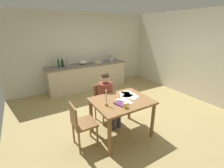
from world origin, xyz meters
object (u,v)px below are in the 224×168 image
object	(u,v)px
bottle_oil	(59,63)
stovetop_kettle	(111,59)
sink_unit	(98,62)
bottle_vinegar	(62,63)
chair_side_empty	(81,123)
mixing_bowl	(83,62)
person_seated	(107,95)
wine_glass_by_kettle	(85,60)
wine_glass_back_left	(81,61)
chair_at_table	(104,101)
candlestick	(106,101)
bottle_wine_red	(67,63)
book_magazine	(121,104)
teacup_on_counter	(96,62)
dining_table	(122,106)
wine_glass_near_sink	(87,60)
coffee_mug	(125,105)

from	to	relation	value
bottle_oil	stovetop_kettle	xyz separation A→B (m)	(1.92, -0.04, -0.02)
sink_unit	bottle_vinegar	size ratio (longest dim) A/B	1.34
chair_side_empty	mixing_bowl	xyz separation A→B (m)	(1.11, 2.76, 0.47)
person_seated	bottle_vinegar	xyz separation A→B (m)	(-0.38, 2.27, 0.33)
person_seated	wine_glass_by_kettle	bearing A→B (deg)	80.00
wine_glass_back_left	stovetop_kettle	bearing A→B (deg)	-7.65
chair_at_table	mixing_bowl	bearing A→B (deg)	81.15
person_seated	candlestick	bearing A→B (deg)	-120.47
sink_unit	wine_glass_back_left	size ratio (longest dim) A/B	2.34
bottle_wine_red	person_seated	bearing A→B (deg)	-83.32
candlestick	book_magazine	world-z (taller)	candlestick
stovetop_kettle	wine_glass_back_left	bearing A→B (deg)	172.35
chair_side_empty	candlestick	world-z (taller)	candlestick
bottle_wine_red	teacup_on_counter	world-z (taller)	bottle_wine_red
dining_table	sink_unit	xyz separation A→B (m)	(0.85, 2.77, 0.27)
chair_at_table	bottle_oil	distance (m)	2.24
chair_at_table	mixing_bowl	distance (m)	2.24
sink_unit	bottle_oil	xyz separation A→B (m)	(-1.37, 0.04, 0.10)
book_magazine	bottle_wine_red	bearing A→B (deg)	76.17
bottle_wine_red	stovetop_kettle	distance (m)	1.67
person_seated	bottle_wine_red	xyz separation A→B (m)	(-0.25, 2.15, 0.34)
chair_side_empty	candlestick	bearing A→B (deg)	-14.15
chair_at_table	bottle_wine_red	distance (m)	2.09
bottle_oil	chair_at_table	bearing A→B (deg)	-77.13
book_magazine	wine_glass_back_left	distance (m)	3.08
sink_unit	bottle_oil	distance (m)	1.37
stovetop_kettle	wine_glass_near_sink	xyz separation A→B (m)	(-0.90, 0.15, 0.01)
chair_at_table	bottle_wine_red	xyz separation A→B (m)	(-0.24, 2.00, 0.53)
wine_glass_near_sink	wine_glass_by_kettle	xyz separation A→B (m)	(-0.09, 0.00, 0.00)
coffee_mug	wine_glass_by_kettle	size ratio (longest dim) A/B	0.73
chair_at_table	wine_glass_back_left	distance (m)	2.32
book_magazine	bottle_oil	distance (m)	2.98
bottle_wine_red	chair_side_empty	bearing A→B (deg)	-101.65
wine_glass_by_kettle	teacup_on_counter	xyz separation A→B (m)	(0.32, -0.30, -0.06)
chair_side_empty	bottle_oil	distance (m)	2.79
coffee_mug	wine_glass_near_sink	size ratio (longest dim) A/B	0.73
mixing_bowl	teacup_on_counter	xyz separation A→B (m)	(0.41, -0.23, -0.01)
coffee_mug	stovetop_kettle	distance (m)	3.41
dining_table	mixing_bowl	xyz separation A→B (m)	(0.30, 2.84, 0.31)
mixing_bowl	teacup_on_counter	distance (m)	0.47
dining_table	chair_side_empty	distance (m)	0.83
candlestick	wine_glass_by_kettle	world-z (taller)	candlestick
bottle_oil	wine_glass_near_sink	distance (m)	1.02
chair_side_empty	bottle_vinegar	size ratio (longest dim) A/B	3.27
wine_glass_near_sink	mixing_bowl	bearing A→B (deg)	-159.12
book_magazine	sink_unit	size ratio (longest dim) A/B	0.66
wine_glass_near_sink	chair_at_table	bearing A→B (deg)	-103.31
bottle_vinegar	wine_glass_back_left	world-z (taller)	bottle_vinegar
book_magazine	bottle_wine_red	world-z (taller)	bottle_wine_red
wine_glass_back_left	teacup_on_counter	distance (m)	0.53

